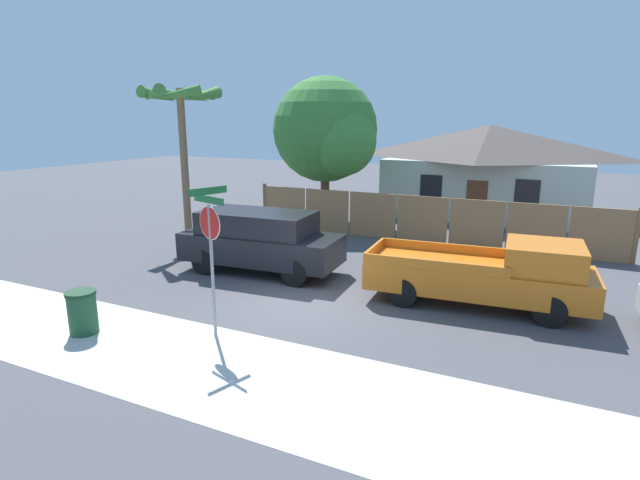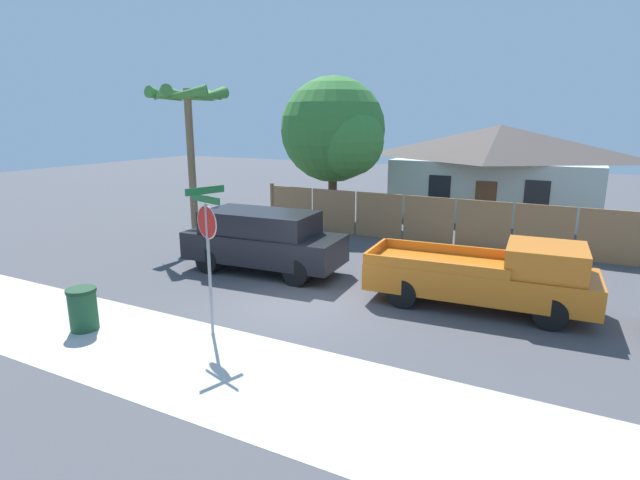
% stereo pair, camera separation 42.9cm
% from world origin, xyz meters
% --- Properties ---
extents(ground_plane, '(80.00, 80.00, 0.00)m').
position_xyz_m(ground_plane, '(0.00, 0.00, 0.00)').
color(ground_plane, '#47474C').
extents(sidewalk_strip, '(36.00, 3.20, 0.01)m').
position_xyz_m(sidewalk_strip, '(0.00, -3.60, 0.00)').
color(sidewalk_strip, beige).
rests_on(sidewalk_strip, ground).
extents(wooden_fence, '(14.25, 0.12, 1.89)m').
position_xyz_m(wooden_fence, '(1.21, 8.06, 0.90)').
color(wooden_fence, '#997047').
rests_on(wooden_fence, ground).
extents(house, '(9.88, 6.12, 4.39)m').
position_xyz_m(house, '(2.58, 15.08, 2.27)').
color(house, '#B2C1B7').
rests_on(house, ground).
extents(oak_tree, '(4.88, 4.65, 6.51)m').
position_xyz_m(oak_tree, '(-3.61, 9.90, 4.08)').
color(oak_tree, brown).
rests_on(oak_tree, ground).
extents(palm_tree, '(2.87, 3.08, 5.84)m').
position_xyz_m(palm_tree, '(-7.05, 4.31, 5.02)').
color(palm_tree, brown).
rests_on(palm_tree, ground).
extents(red_suv, '(5.03, 2.27, 1.91)m').
position_xyz_m(red_suv, '(-2.31, 2.05, 1.04)').
color(red_suv, black).
rests_on(red_suv, ground).
extents(orange_pickup, '(5.62, 2.29, 1.75)m').
position_xyz_m(orange_pickup, '(4.46, 2.07, 0.85)').
color(orange_pickup, orange).
rests_on(orange_pickup, ground).
extents(stop_sign, '(0.99, 0.89, 3.29)m').
position_xyz_m(stop_sign, '(-0.69, -2.40, 2.25)').
color(stop_sign, gray).
rests_on(stop_sign, ground).
extents(trash_bin, '(0.65, 0.65, 0.98)m').
position_xyz_m(trash_bin, '(-3.42, -3.55, 0.49)').
color(trash_bin, '#1E4C2D').
rests_on(trash_bin, ground).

